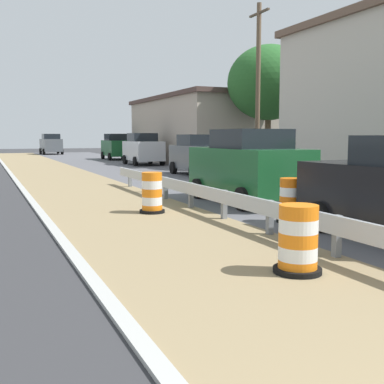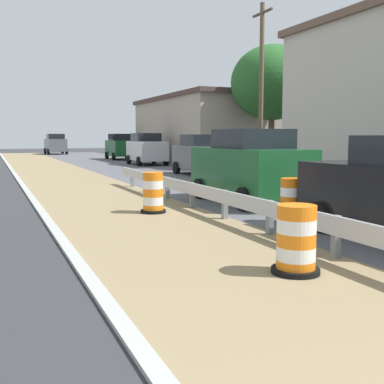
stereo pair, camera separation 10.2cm
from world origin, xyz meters
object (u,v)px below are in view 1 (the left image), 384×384
at_px(car_trailing_near_lane, 199,155).
at_px(utility_pole_mid, 258,87).
at_px(traffic_barrel_nearest, 298,243).
at_px(car_trailing_far_lane, 248,166).
at_px(car_distant_a, 143,149).
at_px(traffic_barrel_mid, 152,195).
at_px(car_lead_near_lane, 51,144).
at_px(car_mid_far_lane, 116,147).
at_px(traffic_barrel_close, 290,203).

xyz_separation_m(car_trailing_near_lane, utility_pole_mid, (3.15, -0.44, 3.50)).
height_order(traffic_barrel_nearest, car_trailing_far_lane, car_trailing_far_lane).
height_order(traffic_barrel_nearest, car_distant_a, car_distant_a).
relative_size(car_trailing_far_lane, utility_pole_mid, 0.49).
bearing_deg(car_trailing_far_lane, traffic_barrel_nearest, 154.71).
distance_m(traffic_barrel_nearest, traffic_barrel_mid, 6.07).
xyz_separation_m(car_lead_near_lane, car_trailing_far_lane, (0.31, -42.12, -0.02)).
bearing_deg(car_mid_far_lane, car_trailing_far_lane, -5.23).
xyz_separation_m(car_trailing_near_lane, car_trailing_far_lane, (-2.89, -9.86, 0.06)).
bearing_deg(car_distant_a, car_mid_far_lane, 178.90).
distance_m(car_lead_near_lane, car_distant_a, 22.95).
bearing_deg(traffic_barrel_mid, car_mid_far_lane, 77.09).
bearing_deg(car_mid_far_lane, traffic_barrel_nearest, -9.03).
distance_m(car_lead_near_lane, car_trailing_far_lane, 42.12).
height_order(traffic_barrel_nearest, utility_pole_mid, utility_pole_mid).
distance_m(traffic_barrel_close, car_mid_far_lane, 31.14).
bearing_deg(utility_pole_mid, traffic_barrel_close, -118.23).
bearing_deg(traffic_barrel_mid, traffic_barrel_nearest, -88.55).
xyz_separation_m(traffic_barrel_nearest, utility_pole_mid, (9.17, 16.23, 4.08)).
xyz_separation_m(traffic_barrel_nearest, car_trailing_far_lane, (3.12, 6.80, 0.64)).
distance_m(traffic_barrel_nearest, car_trailing_far_lane, 7.51).
bearing_deg(car_lead_near_lane, traffic_barrel_close, 178.53).
bearing_deg(car_mid_far_lane, traffic_barrel_mid, -11.50).
bearing_deg(car_trailing_near_lane, car_mid_far_lane, 179.61).
height_order(traffic_barrel_close, car_trailing_far_lane, car_trailing_far_lane).
bearing_deg(car_distant_a, traffic_barrel_nearest, -12.40).
relative_size(car_mid_far_lane, car_trailing_far_lane, 0.99).
height_order(traffic_barrel_nearest, traffic_barrel_mid, traffic_barrel_mid).
bearing_deg(car_mid_far_lane, traffic_barrel_close, -5.99).
xyz_separation_m(car_trailing_far_lane, utility_pole_mid, (6.04, 9.43, 3.44)).
bearing_deg(car_mid_far_lane, utility_pole_mid, 10.31).
height_order(traffic_barrel_close, traffic_barrel_mid, traffic_barrel_mid).
height_order(traffic_barrel_nearest, car_mid_far_lane, car_mid_far_lane).
bearing_deg(utility_pole_mid, car_distant_a, 107.21).
relative_size(traffic_barrel_mid, car_trailing_near_lane, 0.26).
height_order(traffic_barrel_nearest, car_lead_near_lane, car_lead_near_lane).
bearing_deg(car_distant_a, traffic_barrel_close, -8.73).
bearing_deg(traffic_barrel_mid, car_trailing_near_lane, 59.79).
bearing_deg(car_lead_near_lane, traffic_barrel_mid, 175.20).
bearing_deg(traffic_barrel_nearest, car_distant_a, 76.95).
xyz_separation_m(traffic_barrel_close, car_lead_near_lane, (0.49, 45.45, 0.65)).
relative_size(traffic_barrel_mid, utility_pole_mid, 0.12).
height_order(car_lead_near_lane, utility_pole_mid, utility_pole_mid).
xyz_separation_m(traffic_barrel_nearest, traffic_barrel_mid, (-0.15, 6.07, 0.03)).
xyz_separation_m(traffic_barrel_mid, car_mid_far_lane, (6.48, 28.27, 0.61)).
relative_size(traffic_barrel_close, car_trailing_far_lane, 0.24).
height_order(traffic_barrel_mid, car_trailing_far_lane, car_trailing_far_lane).
relative_size(traffic_barrel_nearest, car_trailing_far_lane, 0.23).
bearing_deg(traffic_barrel_close, traffic_barrel_nearest, -123.72).
height_order(car_distant_a, utility_pole_mid, utility_pole_mid).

